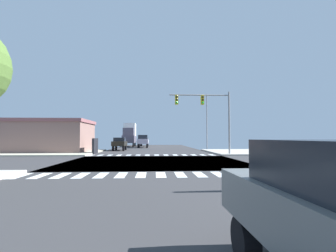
% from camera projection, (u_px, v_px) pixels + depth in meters
% --- Properties ---
extents(ground, '(90.00, 90.00, 0.05)m').
position_uv_depth(ground, '(155.00, 162.00, 20.46)').
color(ground, '#343335').
extents(sidewalk_corner_ne, '(12.00, 12.00, 0.14)m').
position_uv_depth(sidewalk_corner_ne, '(255.00, 152.00, 33.19)').
color(sidewalk_corner_ne, '#B2ADA3').
rests_on(sidewalk_corner_ne, ground).
extents(sidewalk_corner_nw, '(12.00, 12.00, 0.14)m').
position_uv_depth(sidewalk_corner_nw, '(48.00, 152.00, 31.68)').
color(sidewalk_corner_nw, '#B6B49C').
rests_on(sidewalk_corner_nw, ground).
extents(crosswalk_near, '(13.50, 2.00, 0.01)m').
position_uv_depth(crosswalk_near, '(151.00, 175.00, 13.17)').
color(crosswalk_near, white).
rests_on(crosswalk_near, ground).
extents(crosswalk_far, '(13.50, 2.00, 0.01)m').
position_uv_depth(crosswalk_far, '(152.00, 155.00, 27.73)').
color(crosswalk_far, white).
rests_on(crosswalk_far, ground).
extents(traffic_signal_mast, '(6.66, 0.55, 6.92)m').
position_uv_depth(traffic_signal_mast, '(207.00, 108.00, 28.16)').
color(traffic_signal_mast, gray).
rests_on(traffic_signal_mast, ground).
extents(street_lamp, '(1.78, 0.32, 8.77)m').
position_uv_depth(street_lamp, '(205.00, 117.00, 40.83)').
color(street_lamp, gray).
rests_on(street_lamp, ground).
extents(bank_building, '(17.12, 7.83, 4.12)m').
position_uv_depth(bank_building, '(27.00, 136.00, 32.78)').
color(bank_building, '#84635B').
rests_on(bank_building, ground).
extents(sedan_nearside_1, '(1.80, 4.30, 1.88)m').
position_uv_depth(sedan_nearside_1, '(120.00, 143.00, 37.71)').
color(sedan_nearside_1, black).
rests_on(sedan_nearside_1, ground).
extents(box_truck_leading_1, '(2.40, 7.20, 4.85)m').
position_uv_depth(box_truck_leading_1, '(130.00, 134.00, 53.70)').
color(box_truck_leading_1, black).
rests_on(box_truck_leading_1, ground).
extents(sedan_trailing_5, '(1.80, 4.30, 1.88)m').
position_uv_depth(sedan_trailing_5, '(144.00, 141.00, 56.32)').
color(sedan_trailing_5, black).
rests_on(sedan_trailing_5, ground).
extents(suv_middle_1, '(1.96, 4.60, 2.34)m').
position_uv_depth(suv_middle_1, '(143.00, 140.00, 47.78)').
color(suv_middle_1, black).
rests_on(suv_middle_1, ground).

